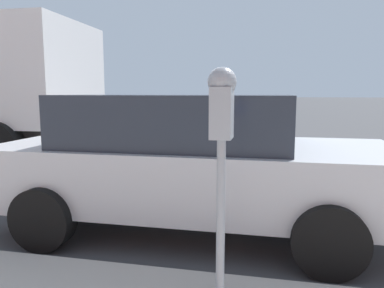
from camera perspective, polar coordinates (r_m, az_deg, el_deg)
ground_plane at (r=5.30m, az=3.07°, el=-9.22°), size 220.00×220.00×0.00m
parking_meter at (r=2.48m, az=4.54°, el=2.96°), size 0.21×0.19×1.60m
car_silver at (r=4.23m, az=-0.27°, el=-2.39°), size 2.03×4.34×1.53m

